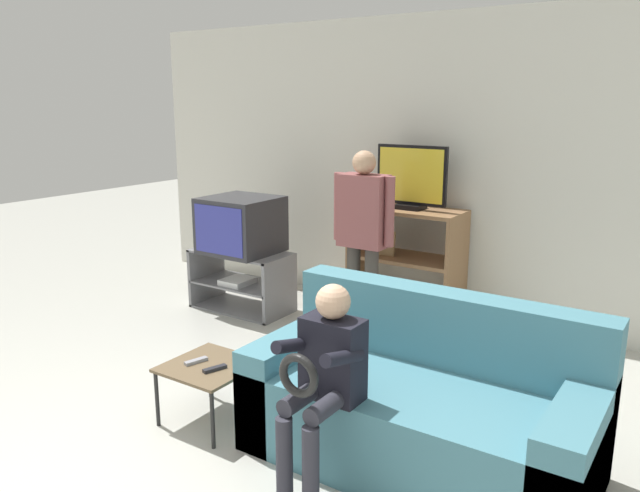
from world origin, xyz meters
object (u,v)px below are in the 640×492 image
media_shelf (406,262)px  couch (421,408)px  remote_control_black (215,369)px  person_seated_child (323,372)px  remote_control_white (196,361)px  person_standing_adult (363,227)px  television_main (241,225)px  television_flat (411,179)px  tv_stand (242,281)px  snack_table (210,370)px

media_shelf → couch: bearing=-61.7°
remote_control_black → person_seated_child: 0.90m
couch → person_seated_child: person_seated_child is taller
media_shelf → remote_control_black: (-0.06, -2.36, -0.13)m
person_seated_child → media_shelf: bearing=107.6°
remote_control_black → remote_control_white: bearing=-166.4°
media_shelf → person_standing_adult: bearing=-96.5°
television_main → media_shelf: size_ratio=0.63×
television_main → person_seated_child: television_main is taller
remote_control_white → couch: (1.31, 0.33, -0.07)m
television_main → couch: bearing=-29.4°
television_main → television_flat: television_flat is taller
media_shelf → person_seated_child: (0.79, -2.50, 0.12)m
remote_control_black → person_seated_child: size_ratio=0.14×
television_main → television_flat: 1.56m
tv_stand → person_seated_child: size_ratio=0.88×
television_flat → couch: bearing=-62.3°
media_shelf → person_standing_adult: size_ratio=0.65×
television_flat → person_standing_adult: television_flat is taller
remote_control_white → couch: size_ratio=0.08×
television_flat → couch: television_flat is taller
person_standing_adult → person_seated_child: bearing=-65.2°
snack_table → remote_control_black: (0.08, -0.04, 0.05)m
remote_control_black → person_seated_child: person_seated_child is taller
person_standing_adult → couch: bearing=-50.0°
snack_table → person_standing_adult: bearing=87.8°
tv_stand → couch: bearing=-29.3°
tv_stand → media_shelf: (1.33, 0.65, 0.23)m
television_flat → person_standing_adult: 0.71m
media_shelf → television_flat: 0.73m
media_shelf → snack_table: bearing=-93.4°
snack_table → couch: couch is taller
television_flat → person_seated_child: size_ratio=0.61×
snack_table → television_flat: bearing=85.9°
tv_stand → couch: (2.41, -1.35, 0.03)m
television_flat → person_seated_child: 2.68m
remote_control_black → person_standing_adult: (-0.01, 1.72, 0.54)m
television_main → couch: television_main is taller
person_seated_child → couch: bearing=59.6°
television_main → snack_table: television_main is taller
television_flat → snack_table: (-0.17, -2.31, -0.91)m
remote_control_white → person_standing_adult: person_standing_adult is taller
remote_control_black → couch: size_ratio=0.08×
snack_table → person_seated_child: size_ratio=0.47×
snack_table → person_seated_child: 0.99m
television_flat → person_seated_child: television_flat is taller
media_shelf → television_main: bearing=-153.4°
tv_stand → snack_table: bearing=-54.3°
couch → person_standing_adult: bearing=130.0°
television_flat → snack_table: television_flat is taller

